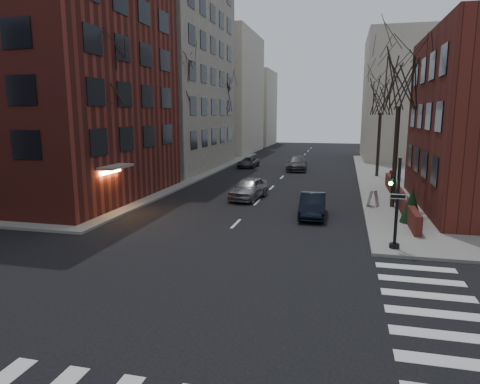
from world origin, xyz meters
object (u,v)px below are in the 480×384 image
streetlamp_far (231,128)px  evergreen_shrub (412,205)px  tree_left_c (222,96)px  streetlamp_near (168,136)px  traffic_signal (395,209)px  tree_left_a (104,73)px  parked_sedan (313,205)px  tree_left_b (178,80)px  tree_right_b (381,96)px  car_lane_far (248,162)px  car_lane_gray (297,163)px  tree_right_a (400,80)px  car_lane_silver (249,188)px  sandwich_board (373,198)px

streetlamp_far → evergreen_shrub: streetlamp_far is taller
tree_left_c → streetlamp_near: size_ratio=1.55×
traffic_signal → tree_left_a: tree_left_a is taller
tree_left_a → streetlamp_near: (0.60, 8.00, -4.23)m
evergreen_shrub → tree_left_a: bearing=180.0°
parked_sedan → tree_left_b: bearing=136.6°
tree_left_b → tree_right_b: tree_left_b is taller
parked_sedan → streetlamp_far: bearing=112.2°
car_lane_far → car_lane_gray: bearing=-11.8°
tree_right_a → car_lane_silver: size_ratio=2.15×
car_lane_silver → car_lane_far: 18.29m
tree_right_a → streetlamp_near: bearing=166.8°
parked_sedan → evergreen_shrub: 5.42m
tree_left_a → evergreen_shrub: size_ratio=5.26×
tree_right_b → car_lane_far: tree_right_b is taller
traffic_signal → streetlamp_near: streetlamp_near is taller
tree_left_c → car_lane_silver: tree_left_c is taller
streetlamp_near → car_lane_gray: size_ratio=1.22×
streetlamp_far → streetlamp_near: bearing=-90.0°
tree_left_c → sandwich_board: bearing=-53.5°
sandwich_board → streetlamp_far: bearing=144.2°
tree_right_a → streetlamp_near: (-17.00, 4.00, -3.79)m
tree_left_a → evergreen_shrub: (18.16, -0.01, -7.35)m
tree_left_b → sandwich_board: bearing=-26.5°
traffic_signal → evergreen_shrub: size_ratio=2.05×
car_lane_silver → sandwich_board: bearing=-0.8°
tree_left_b → car_lane_silver: 13.36m
tree_left_c → tree_right_b: tree_left_c is taller
traffic_signal → car_lane_gray: 27.48m
tree_left_a → car_lane_silver: 12.17m
car_lane_gray → tree_right_a: bearing=-69.2°
car_lane_gray → sandwich_board: size_ratio=5.04×
traffic_signal → streetlamp_far: size_ratio=0.64×
tree_left_c → tree_right_a: same height
car_lane_gray → tree_right_b: bearing=-27.5°
streetlamp_far → sandwich_board: (15.81, -24.19, -3.58)m
car_lane_silver → sandwich_board: car_lane_silver is taller
parked_sedan → evergreen_shrub: (5.36, -0.67, 0.44)m
tree_left_a → tree_right_b: 25.19m
tree_right_a → streetlamp_far: bearing=125.3°
parked_sedan → tree_left_c: bearing=115.0°
traffic_signal → sandwich_board: traffic_signal is taller
tree_left_b → sandwich_board: tree_left_b is taller
streetlamp_near → parked_sedan: size_ratio=1.50×
car_lane_silver → streetlamp_far: bearing=115.1°
car_lane_far → car_lane_silver: bearing=-75.6°
tree_right_a → car_lane_silver: (-9.63, 1.02, -7.26)m
evergreen_shrub → streetlamp_far: bearing=122.1°
tree_left_b → tree_right_a: size_ratio=1.11×
tree_left_c → sandwich_board: (16.41, -22.19, -7.37)m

